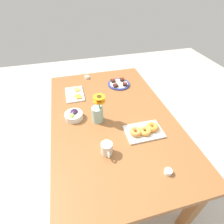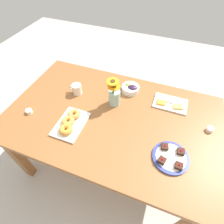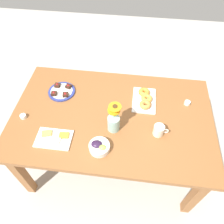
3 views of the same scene
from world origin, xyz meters
TOP-DOWN VIEW (x-y plane):
  - ground_plane at (0.00, 0.00)m, footprint 6.00×6.00m
  - dining_table at (0.00, 0.00)m, footprint 1.60×1.00m
  - coffee_mug at (0.36, -0.13)m, footprint 0.11×0.08m
  - grape_bowl at (-0.05, -0.31)m, footprint 0.15×0.15m
  - cheese_platter at (-0.39, -0.27)m, footprint 0.26×0.17m
  - croissant_platter at (0.25, 0.19)m, footprint 0.19×0.28m
  - jam_cup_honey at (-0.69, -0.11)m, footprint 0.05×0.05m
  - jam_cup_berry at (0.60, 0.20)m, footprint 0.05×0.05m
  - dessert_plate at (-0.47, 0.20)m, footprint 0.23×0.23m
  - flower_vase at (0.03, -0.12)m, footprint 0.10×0.11m

SIDE VIEW (x-z plane):
  - ground_plane at x=0.00m, z-range 0.00..0.00m
  - dining_table at x=0.00m, z-range 0.28..1.02m
  - cheese_platter at x=-0.39m, z-range 0.74..0.76m
  - dessert_plate at x=-0.47m, z-range 0.72..0.78m
  - jam_cup_honey at x=-0.69m, z-range 0.74..0.77m
  - jam_cup_berry at x=0.60m, z-range 0.74..0.77m
  - croissant_platter at x=0.25m, z-range 0.74..0.79m
  - grape_bowl at x=-0.05m, z-range 0.74..0.80m
  - coffee_mug at x=0.36m, z-range 0.74..0.83m
  - flower_vase at x=0.03m, z-range 0.70..0.95m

